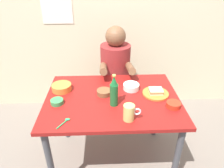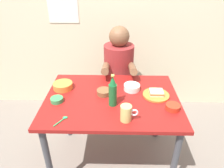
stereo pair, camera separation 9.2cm
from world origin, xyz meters
The scene contains 15 objects.
ground_plane centered at (0.00, 0.00, 0.00)m, with size 6.00×6.00×0.00m, color slate.
wall_back centered at (0.00, 1.05, 1.30)m, with size 4.40×0.09×2.60m.
dining_table centered at (0.00, 0.00, 0.65)m, with size 1.10×0.80×0.74m.
stool centered at (0.06, 0.63, 0.35)m, with size 0.34×0.34×0.45m.
person_seated centered at (0.06, 0.62, 0.77)m, with size 0.33×0.56×0.72m.
plate_orange centered at (0.37, 0.04, 0.75)m, with size 0.22×0.22×0.01m, color orange.
sandwich centered at (0.37, 0.04, 0.77)m, with size 0.11×0.09×0.04m.
beer_mug centered at (0.11, -0.28, 0.80)m, with size 0.13×0.08×0.12m.
beer_bottle centered at (0.01, -0.10, 0.86)m, with size 0.06×0.06×0.26m.
condiment_bowl_brown centered at (-0.07, 0.05, 0.76)m, with size 0.12×0.12×0.04m.
rice_bowl_white centered at (0.17, 0.13, 0.77)m, with size 0.14×0.14×0.05m.
sauce_bowl_chili centered at (0.46, -0.15, 0.76)m, with size 0.11×0.11×0.04m.
dip_bowl_green centered at (-0.44, -0.07, 0.76)m, with size 0.10×0.10×0.03m.
soup_bowl_orange centered at (-0.44, 0.14, 0.77)m, with size 0.17×0.17×0.05m.
spoon centered at (-0.34, -0.29, 0.75)m, with size 0.08×0.11×0.01m.
Camera 1 is at (-0.06, -1.42, 1.69)m, focal length 32.97 mm.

